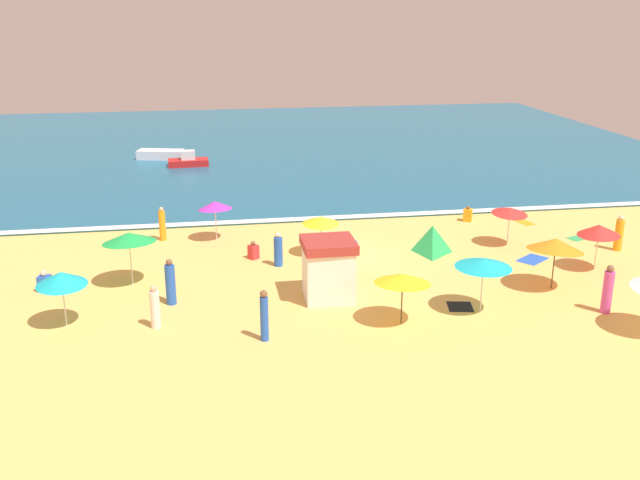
{
  "coord_description": "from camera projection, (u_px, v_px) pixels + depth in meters",
  "views": [
    {
      "loc": [
        -6.82,
        -30.74,
        11.08
      ],
      "look_at": [
        -1.64,
        0.39,
        0.8
      ],
      "focal_mm": 40.68,
      "sensor_mm": 36.0,
      "label": 1
    }
  ],
  "objects": [
    {
      "name": "ground_plane",
      "position": [
        357.0,
        257.0,
        33.33
      ],
      "size": [
        60.0,
        60.0,
        0.0
      ],
      "primitive_type": "plane",
      "color": "#EDBC60"
    },
    {
      "name": "ocean_water",
      "position": [
        285.0,
        145.0,
        59.57
      ],
      "size": [
        60.0,
        44.0,
        0.1
      ],
      "primitive_type": "cube",
      "color": "#196084",
      "rests_on": "ground_plane"
    },
    {
      "name": "wave_breaker_foam",
      "position": [
        332.0,
        217.0,
        39.2
      ],
      "size": [
        57.0,
        0.7,
        0.01
      ],
      "primitive_type": "cube",
      "color": "white",
      "rests_on": "ocean_water"
    },
    {
      "name": "lifeguard_cabana",
      "position": [
        328.0,
        269.0,
        28.36
      ],
      "size": [
        2.03,
        2.0,
        2.41
      ],
      "color": "white",
      "rests_on": "ground_plane"
    },
    {
      "name": "beach_umbrella_0",
      "position": [
        129.0,
        237.0,
        29.48
      ],
      "size": [
        2.92,
        2.94,
        2.34
      ],
      "color": "silver",
      "rests_on": "ground_plane"
    },
    {
      "name": "beach_umbrella_1",
      "position": [
        510.0,
        211.0,
        34.43
      ],
      "size": [
        2.08,
        2.1,
        1.98
      ],
      "color": "silver",
      "rests_on": "ground_plane"
    },
    {
      "name": "beach_umbrella_2",
      "position": [
        321.0,
        220.0,
        33.08
      ],
      "size": [
        1.89,
        1.91,
        1.91
      ],
      "color": "silver",
      "rests_on": "ground_plane"
    },
    {
      "name": "beach_umbrella_3",
      "position": [
        215.0,
        205.0,
        35.22
      ],
      "size": [
        2.26,
        2.27,
        2.04
      ],
      "color": "silver",
      "rests_on": "ground_plane"
    },
    {
      "name": "beach_umbrella_4",
      "position": [
        484.0,
        263.0,
        26.82
      ],
      "size": [
        2.86,
        2.86,
        2.12
      ],
      "color": "silver",
      "rests_on": "ground_plane"
    },
    {
      "name": "beach_umbrella_5",
      "position": [
        556.0,
        244.0,
        29.11
      ],
      "size": [
        3.25,
        3.25,
        2.27
      ],
      "color": "#4C3823",
      "rests_on": "ground_plane"
    },
    {
      "name": "beach_umbrella_6",
      "position": [
        403.0,
        279.0,
        25.92
      ],
      "size": [
        2.85,
        2.85,
        1.99
      ],
      "color": "#4C3823",
      "rests_on": "ground_plane"
    },
    {
      "name": "beach_umbrella_8",
      "position": [
        599.0,
        230.0,
        31.19
      ],
      "size": [
        2.15,
        2.13,
        2.12
      ],
      "color": "silver",
      "rests_on": "ground_plane"
    },
    {
      "name": "beach_umbrella_9",
      "position": [
        61.0,
        278.0,
        25.66
      ],
      "size": [
        2.27,
        2.28,
        2.14
      ],
      "color": "silver",
      "rests_on": "ground_plane"
    },
    {
      "name": "beach_tent",
      "position": [
        432.0,
        238.0,
        33.97
      ],
      "size": [
        1.94,
        2.39,
        1.27
      ],
      "color": "green",
      "rests_on": "ground_plane"
    },
    {
      "name": "beachgoer_0",
      "position": [
        253.0,
        251.0,
        33.05
      ],
      "size": [
        0.55,
        0.55,
        0.85
      ],
      "color": "red",
      "rests_on": "ground_plane"
    },
    {
      "name": "beachgoer_1",
      "position": [
        468.0,
        215.0,
        38.79
      ],
      "size": [
        0.59,
        0.59,
        0.86
      ],
      "color": "orange",
      "rests_on": "ground_plane"
    },
    {
      "name": "beachgoer_2",
      "position": [
        278.0,
        250.0,
        32.05
      ],
      "size": [
        0.48,
        0.48,
        1.55
      ],
      "color": "blue",
      "rests_on": "ground_plane"
    },
    {
      "name": "beachgoer_3",
      "position": [
        162.0,
        225.0,
        35.51
      ],
      "size": [
        0.45,
        0.45,
        1.69
      ],
      "color": "orange",
      "rests_on": "ground_plane"
    },
    {
      "name": "beachgoer_4",
      "position": [
        45.0,
        282.0,
        29.31
      ],
      "size": [
        0.55,
        0.55,
        0.89
      ],
      "color": "blue",
      "rests_on": "ground_plane"
    },
    {
      "name": "beachgoer_5",
      "position": [
        608.0,
        290.0,
        27.08
      ],
      "size": [
        0.48,
        0.48,
        1.9
      ],
      "color": "#D84CA5",
      "rests_on": "ground_plane"
    },
    {
      "name": "beachgoer_6",
      "position": [
        170.0,
        283.0,
        27.89
      ],
      "size": [
        0.49,
        0.49,
        1.84
      ],
      "color": "blue",
      "rests_on": "ground_plane"
    },
    {
      "name": "beachgoer_7",
      "position": [
        264.0,
        316.0,
        24.82
      ],
      "size": [
        0.4,
        0.4,
        1.86
      ],
      "color": "blue",
      "rests_on": "ground_plane"
    },
    {
      "name": "beachgoer_8",
      "position": [
        319.0,
        264.0,
        31.23
      ],
      "size": [
        0.51,
        0.51,
        0.97
      ],
      "color": "black",
      "rests_on": "ground_plane"
    },
    {
      "name": "beachgoer_9",
      "position": [
        155.0,
        308.0,
        25.86
      ],
      "size": [
        0.46,
        0.46,
        1.63
      ],
      "color": "white",
      "rests_on": "ground_plane"
    },
    {
      "name": "beachgoer_10",
      "position": [
        619.0,
        234.0,
        34.05
      ],
      "size": [
        0.46,
        0.46,
        1.73
      ],
      "color": "orange",
      "rests_on": "ground_plane"
    },
    {
      "name": "beach_towel_0",
      "position": [
        521.0,
        221.0,
        38.89
      ],
      "size": [
        1.09,
        1.85,
        0.01
      ],
      "color": "orange",
      "rests_on": "ground_plane"
    },
    {
      "name": "beach_towel_1",
      "position": [
        460.0,
        307.0,
        27.87
      ],
      "size": [
        1.12,
        1.18,
        0.01
      ],
      "color": "black",
      "rests_on": "ground_plane"
    },
    {
      "name": "beach_towel_2",
      "position": [
        580.0,
        238.0,
        36.11
      ],
      "size": [
        1.53,
        1.17,
        0.01
      ],
      "color": "green",
      "rests_on": "ground_plane"
    },
    {
      "name": "beach_towel_3",
      "position": [
        342.0,
        243.0,
        35.33
      ],
      "size": [
        1.6,
        0.8,
        0.01
      ],
      "color": "blue",
      "rests_on": "ground_plane"
    },
    {
      "name": "beach_towel_4",
      "position": [
        532.0,
        259.0,
        33.03
      ],
      "size": [
        1.73,
        1.63,
        0.01
      ],
      "color": "blue",
      "rests_on": "ground_plane"
    },
    {
      "name": "small_boat_0",
      "position": [
        161.0,
        154.0,
        53.97
      ],
      "size": [
        3.56,
        2.09,
        0.67
      ],
      "color": "white",
      "rests_on": "ocean_water"
    },
    {
      "name": "small_boat_1",
      "position": [
        188.0,
        161.0,
        51.66
      ],
      "size": [
        2.87,
        1.5,
        1.09
      ],
      "color": "red",
      "rests_on": "ocean_water"
    }
  ]
}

